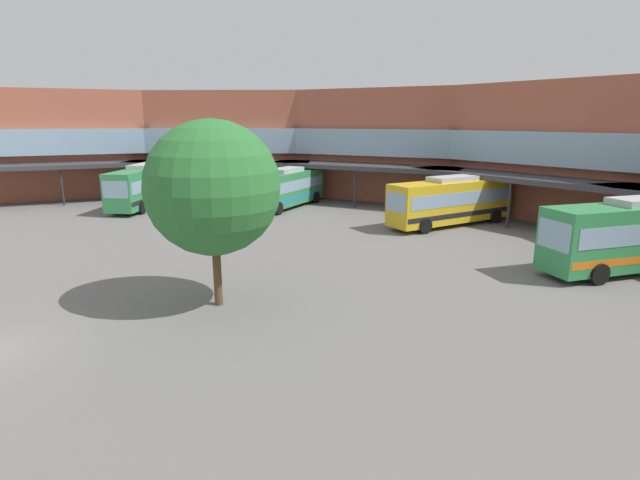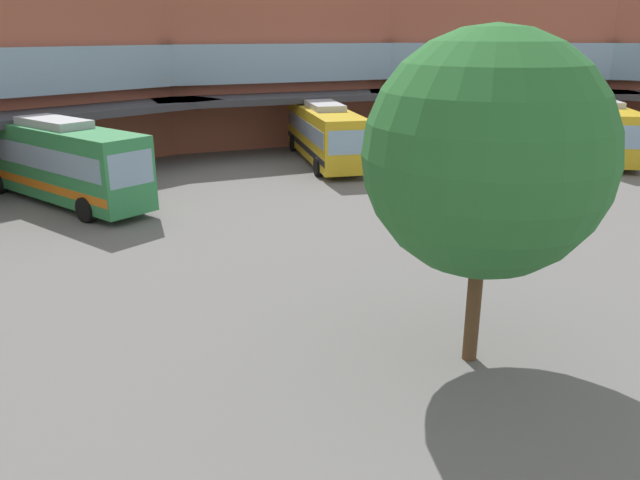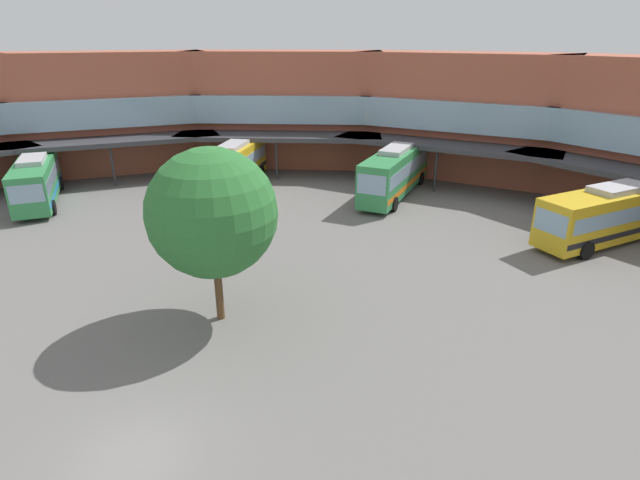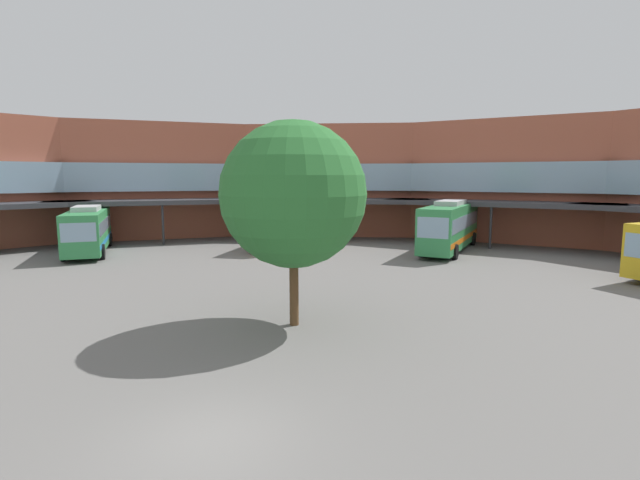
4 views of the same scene
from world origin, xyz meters
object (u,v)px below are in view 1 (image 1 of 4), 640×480
Objects in this scene: bus_0 at (451,201)px; bus_2 at (286,188)px; bus_4 at (147,185)px; plaza_tree at (213,188)px.

bus_0 is 1.14× the size of bus_2.
bus_0 is 27.69m from bus_4.
bus_2 is 0.84× the size of bus_4.
plaza_tree reaches higher than bus_2.
bus_0 is 1.37× the size of plaza_tree.
bus_2 is 1.20× the size of plaza_tree.
plaza_tree reaches higher than bus_0.
bus_4 reaches higher than bus_0.
plaza_tree is at bearing 30.23° from bus_4.
bus_4 is (-6.54, -11.44, 0.16)m from bus_2.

